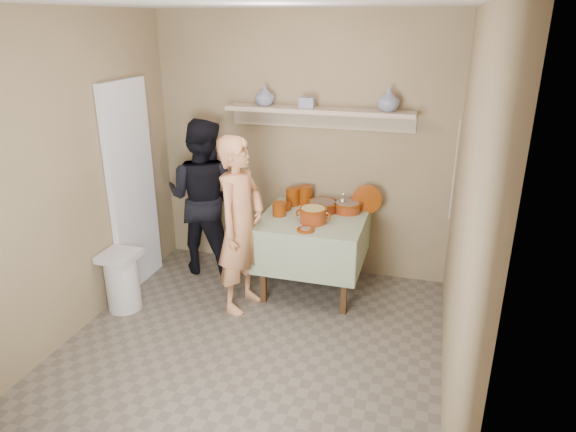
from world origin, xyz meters
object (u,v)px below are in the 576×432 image
(person_helper, at_px, (203,197))
(trash_bin, at_px, (122,280))
(cazuela_rice, at_px, (313,214))
(person_cook, at_px, (241,225))
(serving_table, at_px, (314,228))

(person_helper, height_order, trash_bin, person_helper)
(cazuela_rice, bearing_deg, person_helper, 167.65)
(person_cook, xyz_separation_m, serving_table, (0.54, 0.50, -0.16))
(serving_table, bearing_deg, trash_bin, -151.67)
(serving_table, bearing_deg, person_helper, 174.69)
(person_cook, xyz_separation_m, cazuela_rice, (0.57, 0.34, 0.04))
(person_cook, distance_m, trash_bin, 1.21)
(person_cook, height_order, person_helper, person_helper)
(person_cook, bearing_deg, trash_bin, 119.87)
(person_helper, xyz_separation_m, cazuela_rice, (1.21, -0.27, 0.04))
(cazuela_rice, bearing_deg, serving_table, 100.58)
(person_cook, height_order, trash_bin, person_cook)
(person_helper, relative_size, serving_table, 1.66)
(person_cook, height_order, cazuela_rice, person_cook)
(person_cook, height_order, serving_table, person_cook)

